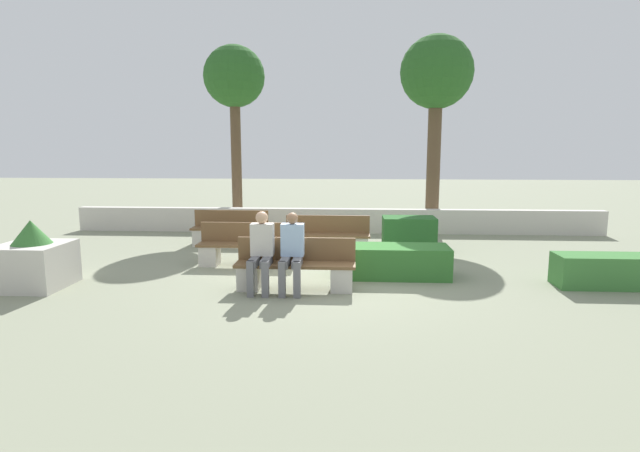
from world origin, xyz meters
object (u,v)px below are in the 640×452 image
(bench_right_side, at_px, (230,232))
(bench_back, at_px, (248,249))
(tree_leftmost, at_px, (234,81))
(bench_left_side, at_px, (327,239))
(planter_corner_left, at_px, (34,260))
(tree_center_left, at_px, (436,78))
(bench_front, at_px, (295,270))
(person_seated_woman, at_px, (292,249))
(person_seated_man, at_px, (261,248))

(bench_right_side, relative_size, bench_back, 0.91)
(bench_right_side, distance_m, tree_leftmost, 5.18)
(bench_left_side, bearing_deg, tree_leftmost, 133.65)
(planter_corner_left, distance_m, tree_center_left, 10.96)
(bench_right_side, relative_size, tree_center_left, 0.33)
(bench_front, bearing_deg, person_seated_woman, -106.19)
(person_seated_man, bearing_deg, bench_left_side, 72.43)
(bench_left_side, distance_m, bench_right_side, 2.57)
(bench_right_side, distance_m, person_seated_woman, 4.35)
(bench_back, bearing_deg, tree_leftmost, 104.45)
(bench_left_side, xyz_separation_m, bench_back, (-1.57, -1.20, 0.00))
(bench_front, xyz_separation_m, person_seated_woman, (-0.04, -0.15, 0.39))
(person_seated_man, relative_size, tree_center_left, 0.24)
(planter_corner_left, bearing_deg, person_seated_woman, 0.13)
(bench_right_side, bearing_deg, bench_left_side, -14.80)
(person_seated_man, distance_m, tree_center_left, 8.49)
(bench_front, relative_size, person_seated_man, 1.52)
(bench_left_side, xyz_separation_m, planter_corner_left, (-4.90, -3.04, 0.14))
(bench_front, distance_m, person_seated_woman, 0.41)
(bench_front, bearing_deg, bench_left_side, 81.99)
(person_seated_man, bearing_deg, tree_leftmost, 105.88)
(planter_corner_left, bearing_deg, bench_left_side, 31.81)
(bench_left_side, distance_m, bench_back, 1.97)
(planter_corner_left, bearing_deg, person_seated_man, 0.18)
(person_seated_woman, height_order, tree_leftmost, tree_leftmost)
(bench_back, bearing_deg, bench_front, -56.06)
(planter_corner_left, height_order, tree_leftmost, tree_leftmost)
(bench_right_side, xyz_separation_m, tree_center_left, (5.33, 2.80, 4.00))
(tree_leftmost, xyz_separation_m, tree_center_left, (5.87, -0.44, -0.01))
(bench_left_side, distance_m, planter_corner_left, 5.77)
(bench_left_side, relative_size, bench_right_side, 1.04)
(person_seated_man, relative_size, planter_corner_left, 1.14)
(bench_back, bearing_deg, planter_corner_left, -151.63)
(bench_front, height_order, tree_leftmost, tree_leftmost)
(tree_leftmost, bearing_deg, bench_right_side, -80.54)
(person_seated_man, xyz_separation_m, tree_center_left, (3.86, 6.65, 3.60))
(bench_right_side, height_order, bench_back, same)
(bench_left_side, bearing_deg, tree_center_left, 58.76)
(bench_left_side, relative_size, tree_center_left, 0.35)
(bench_back, xyz_separation_m, tree_center_left, (4.46, 4.82, 4.00))
(bench_left_side, xyz_separation_m, person_seated_woman, (-0.45, -3.03, 0.39))
(bench_right_side, distance_m, bench_back, 2.20)
(bench_right_side, height_order, person_seated_man, person_seated_man)
(bench_left_side, bearing_deg, bench_right_side, 168.71)
(bench_back, height_order, person_seated_woman, person_seated_woman)
(tree_leftmost, bearing_deg, planter_corner_left, -105.19)
(bench_right_side, xyz_separation_m, tree_leftmost, (-0.54, 3.24, 4.01))
(bench_right_side, relative_size, person_seated_man, 1.38)
(person_seated_man, relative_size, tree_leftmost, 0.25)
(bench_front, distance_m, tree_leftmost, 8.42)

